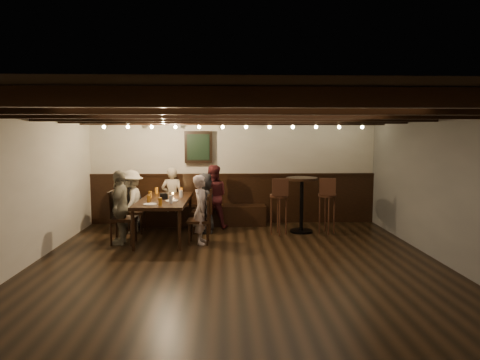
{
  "coord_description": "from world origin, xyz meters",
  "views": [
    {
      "loc": [
        -0.2,
        -6.27,
        2.02
      ],
      "look_at": [
        0.06,
        1.3,
        1.22
      ],
      "focal_mm": 32.0,
      "sensor_mm": 36.0,
      "label": 1
    }
  ],
  "objects_px": {
    "chair_left_near": "(134,219)",
    "person_bench_right": "(213,197)",
    "chair_right_near": "(203,219)",
    "person_right_near": "(204,203)",
    "dining_table": "(165,202)",
    "chair_left_far": "(122,228)",
    "bar_stool_right": "(327,213)",
    "bar_stool_left": "(279,214)",
    "person_bench_centre": "(172,197)",
    "person_left_near": "(132,202)",
    "high_top_table": "(302,196)",
    "person_bench_left": "(130,200)",
    "chair_right_far": "(200,229)",
    "person_right_far": "(201,209)",
    "person_left_far": "(120,207)"
  },
  "relations": [
    {
      "from": "person_right_near",
      "to": "bar_stool_left",
      "type": "xyz_separation_m",
      "value": [
        1.51,
        -0.25,
        -0.19
      ]
    },
    {
      "from": "person_bench_right",
      "to": "person_right_near",
      "type": "distance_m",
      "value": 0.48
    },
    {
      "from": "chair_right_far",
      "to": "person_bench_left",
      "type": "relative_size",
      "value": 0.74
    },
    {
      "from": "dining_table",
      "to": "chair_left_far",
      "type": "distance_m",
      "value": 0.94
    },
    {
      "from": "chair_right_far",
      "to": "person_right_near",
      "type": "distance_m",
      "value": 0.96
    },
    {
      "from": "person_right_near",
      "to": "high_top_table",
      "type": "height_order",
      "value": "person_right_near"
    },
    {
      "from": "chair_right_far",
      "to": "bar_stool_left",
      "type": "relative_size",
      "value": 0.78
    },
    {
      "from": "chair_right_near",
      "to": "bar_stool_right",
      "type": "relative_size",
      "value": 0.79
    },
    {
      "from": "chair_left_near",
      "to": "chair_right_far",
      "type": "bearing_deg",
      "value": 57.97
    },
    {
      "from": "person_bench_left",
      "to": "person_right_near",
      "type": "xyz_separation_m",
      "value": [
        1.64,
        -0.48,
        0.01
      ]
    },
    {
      "from": "person_left_far",
      "to": "bar_stool_right",
      "type": "relative_size",
      "value": 1.18
    },
    {
      "from": "person_bench_centre",
      "to": "chair_left_near",
      "type": "bearing_deg",
      "value": 39.83
    },
    {
      "from": "person_bench_left",
      "to": "high_top_table",
      "type": "bearing_deg",
      "value": 172.82
    },
    {
      "from": "chair_left_far",
      "to": "bar_stool_left",
      "type": "relative_size",
      "value": 0.85
    },
    {
      "from": "person_bench_right",
      "to": "chair_left_far",
      "type": "bearing_deg",
      "value": 39.79
    },
    {
      "from": "dining_table",
      "to": "person_left_far",
      "type": "relative_size",
      "value": 1.51
    },
    {
      "from": "chair_left_far",
      "to": "person_left_far",
      "type": "xyz_separation_m",
      "value": [
        -0.03,
        0.0,
        0.38
      ]
    },
    {
      "from": "chair_left_far",
      "to": "bar_stool_right",
      "type": "distance_m",
      "value": 4.06
    },
    {
      "from": "person_bench_left",
      "to": "person_bench_centre",
      "type": "xyz_separation_m",
      "value": [
        0.9,
        0.13,
        0.05
      ]
    },
    {
      "from": "person_bench_left",
      "to": "person_bench_right",
      "type": "relative_size",
      "value": 0.89
    },
    {
      "from": "person_bench_centre",
      "to": "bar_stool_left",
      "type": "distance_m",
      "value": 2.43
    },
    {
      "from": "person_bench_centre",
      "to": "person_left_near",
      "type": "xyz_separation_m",
      "value": [
        -0.76,
        -0.59,
        -0.01
      ]
    },
    {
      "from": "person_bench_left",
      "to": "bar_stool_right",
      "type": "xyz_separation_m",
      "value": [
        4.16,
        -0.68,
        -0.18
      ]
    },
    {
      "from": "chair_left_near",
      "to": "person_bench_centre",
      "type": "distance_m",
      "value": 1.01
    },
    {
      "from": "dining_table",
      "to": "chair_right_near",
      "type": "bearing_deg",
      "value": 32.02
    },
    {
      "from": "person_left_near",
      "to": "person_right_far",
      "type": "xyz_separation_m",
      "value": [
        1.48,
        -0.92,
        -0.01
      ]
    },
    {
      "from": "chair_left_near",
      "to": "high_top_table",
      "type": "relative_size",
      "value": 0.8
    },
    {
      "from": "chair_right_near",
      "to": "person_right_far",
      "type": "height_order",
      "value": "person_right_far"
    },
    {
      "from": "person_right_far",
      "to": "bar_stool_left",
      "type": "xyz_separation_m",
      "value": [
        1.53,
        0.65,
        -0.21
      ]
    },
    {
      "from": "person_left_far",
      "to": "bar_stool_right",
      "type": "height_order",
      "value": "person_left_far"
    },
    {
      "from": "person_bench_right",
      "to": "person_right_far",
      "type": "relative_size",
      "value": 1.08
    },
    {
      "from": "person_bench_left",
      "to": "person_left_near",
      "type": "bearing_deg",
      "value": 108.43
    },
    {
      "from": "chair_left_far",
      "to": "person_left_near",
      "type": "xyz_separation_m",
      "value": [
        -0.01,
        0.9,
        0.35
      ]
    },
    {
      "from": "person_bench_centre",
      "to": "high_top_table",
      "type": "height_order",
      "value": "person_bench_centre"
    },
    {
      "from": "chair_left_near",
      "to": "person_bench_right",
      "type": "relative_size",
      "value": 0.67
    },
    {
      "from": "chair_left_far",
      "to": "bar_stool_right",
      "type": "xyz_separation_m",
      "value": [
        4.0,
        0.67,
        0.13
      ]
    },
    {
      "from": "chair_left_near",
      "to": "bar_stool_left",
      "type": "height_order",
      "value": "bar_stool_left"
    },
    {
      "from": "person_left_far",
      "to": "bar_stool_right",
      "type": "xyz_separation_m",
      "value": [
        4.03,
        0.67,
        -0.26
      ]
    },
    {
      "from": "chair_right_near",
      "to": "person_right_near",
      "type": "xyz_separation_m",
      "value": [
        0.03,
        -0.0,
        0.34
      ]
    },
    {
      "from": "chair_right_near",
      "to": "person_bench_left",
      "type": "distance_m",
      "value": 1.71
    },
    {
      "from": "person_left_near",
      "to": "high_top_table",
      "type": "xyz_separation_m",
      "value": [
        3.51,
        -0.07,
        0.1
      ]
    },
    {
      "from": "chair_right_far",
      "to": "person_right_far",
      "type": "distance_m",
      "value": 0.37
    },
    {
      "from": "high_top_table",
      "to": "chair_right_far",
      "type": "bearing_deg",
      "value": -157.49
    },
    {
      "from": "high_top_table",
      "to": "bar_stool_right",
      "type": "xyz_separation_m",
      "value": [
        0.5,
        -0.16,
        -0.32
      ]
    },
    {
      "from": "chair_left_near",
      "to": "person_bench_right",
      "type": "xyz_separation_m",
      "value": [
        1.63,
        0.42,
        0.41
      ]
    },
    {
      "from": "chair_right_near",
      "to": "chair_right_far",
      "type": "xyz_separation_m",
      "value": [
        -0.02,
        -0.9,
        -0.01
      ]
    },
    {
      "from": "dining_table",
      "to": "chair_left_far",
      "type": "xyz_separation_m",
      "value": [
        -0.73,
        -0.44,
        -0.41
      ]
    },
    {
      "from": "person_bench_right",
      "to": "bar_stool_right",
      "type": "xyz_separation_m",
      "value": [
        2.36,
        -0.65,
        -0.26
      ]
    },
    {
      "from": "person_bench_centre",
      "to": "chair_left_far",
      "type": "bearing_deg",
      "value": 64.33
    },
    {
      "from": "chair_left_far",
      "to": "person_bench_left",
      "type": "xyz_separation_m",
      "value": [
        -0.16,
        1.35,
        0.31
      ]
    }
  ]
}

